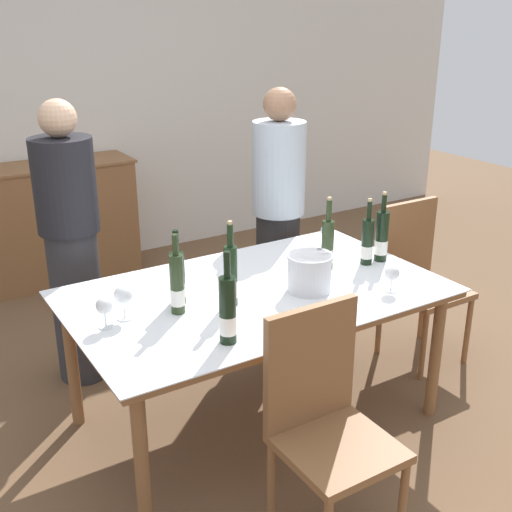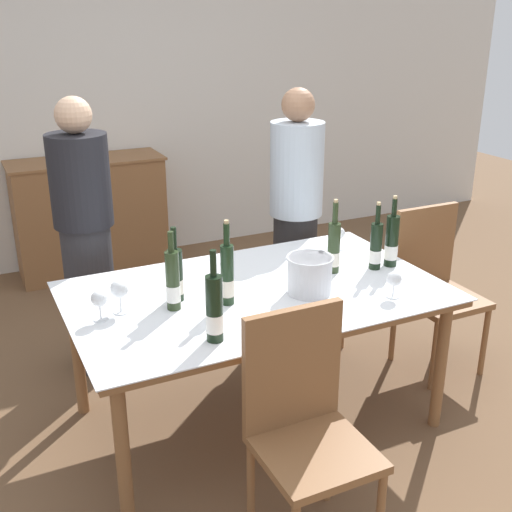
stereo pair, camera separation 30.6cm
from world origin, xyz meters
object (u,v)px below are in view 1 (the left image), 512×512
Objects in this scene: wine_bottle_4 at (228,312)px; chair_right_end at (417,272)px; wine_glass_0 at (392,274)px; person_host at (72,247)px; wine_bottle_5 at (231,276)px; chair_near_front at (324,413)px; dining_table at (256,302)px; ice_bucket at (309,272)px; wine_glass_2 at (327,231)px; wine_bottle_0 at (177,279)px; wine_bottle_1 at (382,237)px; wine_glass_1 at (104,307)px; wine_bottle_6 at (328,245)px; wine_bottle_3 at (367,242)px; wine_glass_3 at (123,296)px; sideboard_cabinet at (59,222)px; wine_bottle_2 at (177,285)px; person_guest_left at (278,215)px.

wine_bottle_4 reaches higher than chair_right_end.
person_host is (-1.18, 1.26, -0.03)m from wine_glass_0.
chair_near_front is at bearing -88.57° from wine_bottle_5.
ice_bucket is (0.22, -0.14, 0.16)m from dining_table.
ice_bucket is 0.64m from wine_glass_2.
chair_right_end is (1.20, 0.09, -0.13)m from dining_table.
wine_bottle_1 is at bearing -3.92° from wine_bottle_0.
wine_bottle_1 is at bearing -0.94° from wine_glass_1.
wine_glass_2 is at bearing 13.05° from wine_bottle_0.
wine_bottle_6 is 2.93× the size of wine_glass_2.
wine_bottle_1 is 1.26m from chair_near_front.
wine_bottle_1 is 0.24× the size of person_host.
wine_glass_0 is at bearing -32.39° from dining_table.
ice_bucket is at bearing -8.60° from wine_glass_1.
wine_bottle_1 is 1.06× the size of wine_bottle_3.
wine_glass_3 is at bearing 161.77° from wine_glass_0.
wine_bottle_4 is at bearing -153.32° from wine_bottle_6.
sideboard_cabinet reaches higher than wine_glass_3.
wine_bottle_6 reaches higher than wine_bottle_2.
wine_bottle_0 is at bearing -166.95° from wine_glass_2.
wine_bottle_2 reaches higher than ice_bucket.
sideboard_cabinet is 2.71m from wine_bottle_1.
person_host is (-0.24, 0.84, -0.06)m from wine_bottle_0.
wine_bottle_3 is at bearing -168.39° from chair_right_end.
wine_glass_0 is 0.88m from chair_near_front.
wine_bottle_3 is at bearing -179.85° from wine_bottle_1.
wine_bottle_1 is 0.83m from person_guest_left.
wine_glass_2 is at bearing 24.89° from dining_table.
wine_bottle_0 reaches higher than wine_glass_1.
wine_bottle_2 is 0.95m from person_host.
person_guest_left reaches higher than wine_glass_3.
chair_right_end is (0.41, 0.10, -0.33)m from wine_bottle_1.
dining_table is 5.01× the size of wine_bottle_0.
person_host reaches higher than chair_near_front.
person_guest_left is (0.20, 0.76, -0.07)m from wine_bottle_6.
chair_near_front is (0.14, -3.21, 0.07)m from sideboard_cabinet.
wine_glass_0 is (-0.13, -0.34, -0.03)m from wine_bottle_3.
wine_bottle_1 is (1.09, -2.45, 0.40)m from sideboard_cabinet.
wine_glass_1 is (-1.22, -0.03, -0.04)m from wine_bottle_6.
dining_table is 0.77m from wine_glass_1.
wine_bottle_1 reaches higher than wine_glass_3.
wine_glass_0 is 1.73m from person_host.
wine_bottle_1 reaches higher than wine_bottle_0.
wine_bottle_6 is 0.81m from chair_right_end.
wine_glass_1 is at bearing -168.13° from wine_glass_2.
wine_glass_1 is 0.09× the size of person_guest_left.
wine_bottle_2 is at bearing -176.09° from wine_bottle_6.
ice_bucket is 0.30m from wine_bottle_6.
wine_bottle_4 reaches higher than wine_glass_0.
chair_near_front is at bearing -75.40° from wine_bottle_0.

